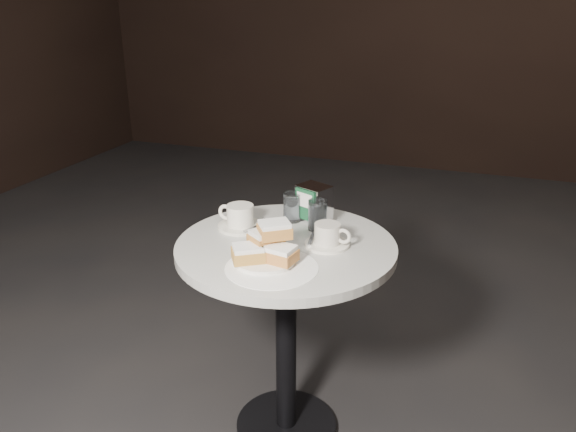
{
  "coord_description": "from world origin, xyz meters",
  "views": [
    {
      "loc": [
        0.54,
        -1.52,
        1.48
      ],
      "look_at": [
        0.0,
        0.02,
        0.83
      ],
      "focal_mm": 35.0,
      "sensor_mm": 36.0,
      "label": 1
    }
  ],
  "objects_px": {
    "cafe_table": "(286,298)",
    "napkin_dispenser": "(314,203)",
    "beignet_plate": "(266,248)",
    "water_glass_right": "(317,216)",
    "water_glass_left": "(292,207)",
    "coffee_cup_left": "(240,218)",
    "coffee_cup_right": "(328,236)"
  },
  "relations": [
    {
      "from": "cafe_table",
      "to": "beignet_plate",
      "type": "bearing_deg",
      "value": -93.98
    },
    {
      "from": "cafe_table",
      "to": "napkin_dispenser",
      "type": "height_order",
      "value": "napkin_dispenser"
    },
    {
      "from": "beignet_plate",
      "to": "water_glass_left",
      "type": "height_order",
      "value": "beignet_plate"
    },
    {
      "from": "coffee_cup_left",
      "to": "water_glass_left",
      "type": "relative_size",
      "value": 1.73
    },
    {
      "from": "coffee_cup_right",
      "to": "cafe_table",
      "type": "bearing_deg",
      "value": -162.83
    },
    {
      "from": "beignet_plate",
      "to": "cafe_table",
      "type": "bearing_deg",
      "value": 86.02
    },
    {
      "from": "beignet_plate",
      "to": "coffee_cup_right",
      "type": "relative_size",
      "value": 1.44
    },
    {
      "from": "coffee_cup_right",
      "to": "napkin_dispenser",
      "type": "height_order",
      "value": "napkin_dispenser"
    },
    {
      "from": "coffee_cup_left",
      "to": "water_glass_left",
      "type": "xyz_separation_m",
      "value": [
        0.14,
        0.12,
        0.01
      ]
    },
    {
      "from": "water_glass_left",
      "to": "coffee_cup_right",
      "type": "bearing_deg",
      "value": -42.94
    },
    {
      "from": "coffee_cup_right",
      "to": "napkin_dispenser",
      "type": "relative_size",
      "value": 1.17
    },
    {
      "from": "water_glass_left",
      "to": "coffee_cup_left",
      "type": "bearing_deg",
      "value": -140.77
    },
    {
      "from": "cafe_table",
      "to": "coffee_cup_left",
      "type": "xyz_separation_m",
      "value": [
        -0.19,
        0.07,
        0.23
      ]
    },
    {
      "from": "cafe_table",
      "to": "coffee_cup_right",
      "type": "xyz_separation_m",
      "value": [
        0.13,
        0.03,
        0.23
      ]
    },
    {
      "from": "water_glass_right",
      "to": "cafe_table",
      "type": "bearing_deg",
      "value": -113.42
    },
    {
      "from": "water_glass_left",
      "to": "cafe_table",
      "type": "bearing_deg",
      "value": -76.94
    },
    {
      "from": "water_glass_right",
      "to": "napkin_dispenser",
      "type": "relative_size",
      "value": 0.77
    },
    {
      "from": "cafe_table",
      "to": "water_glass_right",
      "type": "relative_size",
      "value": 7.33
    },
    {
      "from": "cafe_table",
      "to": "napkin_dispenser",
      "type": "xyz_separation_m",
      "value": [
        0.02,
        0.22,
        0.26
      ]
    },
    {
      "from": "water_glass_right",
      "to": "beignet_plate",
      "type": "bearing_deg",
      "value": -104.06
    },
    {
      "from": "cafe_table",
      "to": "coffee_cup_left",
      "type": "relative_size",
      "value": 4.31
    },
    {
      "from": "coffee_cup_left",
      "to": "water_glass_right",
      "type": "relative_size",
      "value": 1.7
    },
    {
      "from": "beignet_plate",
      "to": "coffee_cup_right",
      "type": "height_order",
      "value": "beignet_plate"
    },
    {
      "from": "cafe_table",
      "to": "water_glass_right",
      "type": "height_order",
      "value": "water_glass_right"
    },
    {
      "from": "cafe_table",
      "to": "beignet_plate",
      "type": "distance_m",
      "value": 0.28
    },
    {
      "from": "napkin_dispenser",
      "to": "coffee_cup_right",
      "type": "bearing_deg",
      "value": -36.38
    },
    {
      "from": "beignet_plate",
      "to": "napkin_dispenser",
      "type": "bearing_deg",
      "value": 84.55
    },
    {
      "from": "cafe_table",
      "to": "water_glass_left",
      "type": "xyz_separation_m",
      "value": [
        -0.04,
        0.19,
        0.25
      ]
    },
    {
      "from": "beignet_plate",
      "to": "napkin_dispenser",
      "type": "height_order",
      "value": "napkin_dispenser"
    },
    {
      "from": "water_glass_left",
      "to": "water_glass_right",
      "type": "distance_m",
      "value": 0.11
    },
    {
      "from": "beignet_plate",
      "to": "coffee_cup_left",
      "type": "bearing_deg",
      "value": 130.09
    },
    {
      "from": "cafe_table",
      "to": "beignet_plate",
      "type": "height_order",
      "value": "beignet_plate"
    }
  ]
}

